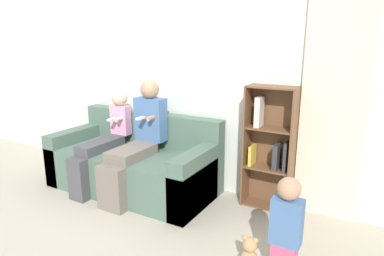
{
  "coord_description": "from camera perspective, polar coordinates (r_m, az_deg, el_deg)",
  "views": [
    {
      "loc": [
        2.38,
        -2.39,
        1.71
      ],
      "look_at": [
        0.66,
        0.61,
        0.82
      ],
      "focal_mm": 32.0,
      "sensor_mm": 36.0,
      "label": 1
    }
  ],
  "objects": [
    {
      "name": "adult_seated",
      "position": [
        3.81,
        -9.1,
        -1.75
      ],
      "size": [
        0.36,
        0.87,
        1.28
      ],
      "color": "#70665B",
      "rests_on": "ground_plane"
    },
    {
      "name": "child_seated",
      "position": [
        4.11,
        -14.61,
        -1.96
      ],
      "size": [
        0.25,
        0.88,
        1.12
      ],
      "color": "#47474C",
      "rests_on": "ground_plane"
    },
    {
      "name": "toddler_standing",
      "position": [
        2.63,
        15.43,
        -15.61
      ],
      "size": [
        0.22,
        0.17,
        0.8
      ],
      "color": "#DB4C75",
      "rests_on": "ground_plane"
    },
    {
      "name": "couch",
      "position": [
        4.09,
        -9.65,
        -6.02
      ],
      "size": [
        1.93,
        0.91,
        0.86
      ],
      "color": "#4C6656",
      "rests_on": "ground_plane"
    },
    {
      "name": "bookshelf",
      "position": [
        3.6,
        12.86,
        -2.98
      ],
      "size": [
        0.5,
        0.25,
        1.28
      ],
      "color": "brown",
      "rests_on": "ground_plane"
    },
    {
      "name": "teddy_bear",
      "position": [
        2.77,
        9.56,
        -20.22
      ],
      "size": [
        0.15,
        0.12,
        0.3
      ],
      "color": "tan",
      "rests_on": "ground_plane"
    },
    {
      "name": "curtain_panel",
      "position": [
        3.45,
        22.62,
        4.23
      ],
      "size": [
        0.6,
        0.04,
        2.33
      ],
      "color": "beige",
      "rests_on": "ground_plane"
    },
    {
      "name": "ground_plane",
      "position": [
        3.78,
        -13.75,
        -12.89
      ],
      "size": [
        14.0,
        14.0,
        0.0
      ],
      "primitive_type": "plane",
      "color": "#B2A893"
    },
    {
      "name": "back_wall",
      "position": [
        4.2,
        -4.94,
        8.45
      ],
      "size": [
        10.0,
        0.06,
        2.55
      ],
      "color": "silver",
      "rests_on": "ground_plane"
    }
  ]
}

